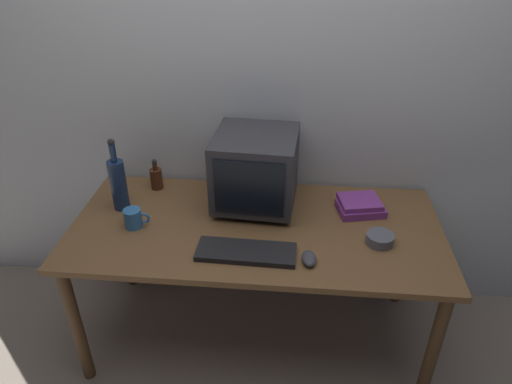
% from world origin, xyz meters
% --- Properties ---
extents(ground_plane, '(6.00, 6.00, 0.00)m').
position_xyz_m(ground_plane, '(0.00, 0.00, 0.00)').
color(ground_plane, gray).
extents(back_wall, '(4.00, 0.08, 2.50)m').
position_xyz_m(back_wall, '(0.00, 0.46, 1.25)').
color(back_wall, silver).
rests_on(back_wall, ground).
extents(desk, '(1.70, 0.79, 0.72)m').
position_xyz_m(desk, '(0.00, 0.00, 0.64)').
color(desk, brown).
rests_on(desk, ground).
extents(crt_monitor, '(0.40, 0.41, 0.37)m').
position_xyz_m(crt_monitor, '(-0.02, 0.18, 0.91)').
color(crt_monitor, '#333338').
rests_on(crt_monitor, desk).
extents(keyboard, '(0.42, 0.16, 0.02)m').
position_xyz_m(keyboard, '(-0.02, -0.21, 0.73)').
color(keyboard, black).
rests_on(keyboard, desk).
extents(computer_mouse, '(0.07, 0.11, 0.04)m').
position_xyz_m(computer_mouse, '(0.24, -0.24, 0.74)').
color(computer_mouse, '#3F3F47').
rests_on(computer_mouse, desk).
extents(bottle_tall, '(0.08, 0.08, 0.37)m').
position_xyz_m(bottle_tall, '(-0.67, 0.09, 0.86)').
color(bottle_tall, navy).
rests_on(bottle_tall, desk).
extents(bottle_short, '(0.06, 0.06, 0.17)m').
position_xyz_m(bottle_short, '(-0.55, 0.29, 0.78)').
color(bottle_short, '#472314').
rests_on(bottle_short, desk).
extents(book_stack, '(0.24, 0.21, 0.06)m').
position_xyz_m(book_stack, '(0.49, 0.16, 0.75)').
color(book_stack, '#843893').
rests_on(book_stack, desk).
extents(mug, '(0.12, 0.08, 0.09)m').
position_xyz_m(mug, '(-0.56, -0.06, 0.76)').
color(mug, '#3370B2').
rests_on(mug, desk).
extents(cd_spindle, '(0.12, 0.12, 0.04)m').
position_xyz_m(cd_spindle, '(0.55, -0.08, 0.74)').
color(cd_spindle, '#595B66').
rests_on(cd_spindle, desk).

